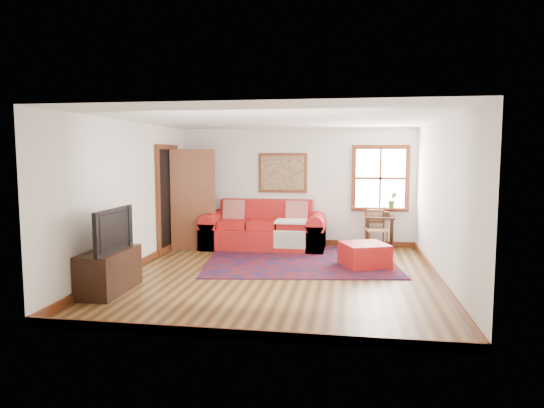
% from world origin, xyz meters
% --- Properties ---
extents(ground, '(5.50, 5.50, 0.00)m').
position_xyz_m(ground, '(0.00, 0.00, 0.00)').
color(ground, '#3F2611').
rests_on(ground, ground).
extents(room_envelope, '(5.04, 5.54, 2.52)m').
position_xyz_m(room_envelope, '(0.00, 0.02, 1.65)').
color(room_envelope, silver).
rests_on(room_envelope, ground).
extents(window, '(1.18, 0.20, 1.38)m').
position_xyz_m(window, '(1.78, 2.70, 1.31)').
color(window, white).
rests_on(window, ground).
extents(doorway, '(0.89, 1.08, 2.14)m').
position_xyz_m(doorway, '(-2.21, 1.78, 1.07)').
color(doorway, black).
rests_on(doorway, ground).
extents(framed_artwork, '(1.05, 0.07, 0.85)m').
position_xyz_m(framed_artwork, '(-0.30, 2.71, 1.55)').
color(framed_artwork, '#622C15').
rests_on(framed_artwork, ground).
extents(persian_rug, '(3.70, 3.13, 0.02)m').
position_xyz_m(persian_rug, '(0.24, 1.13, 0.01)').
color(persian_rug, '#530B0E').
rests_on(persian_rug, ground).
extents(red_leather_sofa, '(2.53, 1.04, 0.99)m').
position_xyz_m(red_leather_sofa, '(-0.62, 2.26, 0.33)').
color(red_leather_sofa, '#A41515').
rests_on(red_leather_sofa, ground).
extents(red_ottoman, '(0.94, 0.94, 0.41)m').
position_xyz_m(red_ottoman, '(1.39, 0.86, 0.21)').
color(red_ottoman, '#A41515').
rests_on(red_ottoman, ground).
extents(side_table, '(0.58, 0.43, 0.69)m').
position_xyz_m(side_table, '(1.74, 2.39, 0.57)').
color(side_table, black).
rests_on(side_table, ground).
extents(ladder_back_chair, '(0.48, 0.46, 0.90)m').
position_xyz_m(ladder_back_chair, '(1.66, 2.26, 0.48)').
color(ladder_back_chair, tan).
rests_on(ladder_back_chair, ground).
extents(media_cabinet, '(0.49, 1.10, 0.60)m').
position_xyz_m(media_cabinet, '(-2.24, -1.28, 0.30)').
color(media_cabinet, black).
rests_on(media_cabinet, ground).
extents(television, '(0.14, 1.05, 0.61)m').
position_xyz_m(television, '(-2.22, -1.35, 0.91)').
color(television, black).
rests_on(television, media_cabinet).
extents(candle_hurricane, '(0.12, 0.12, 0.18)m').
position_xyz_m(candle_hurricane, '(-2.19, -0.84, 0.69)').
color(candle_hurricane, silver).
rests_on(candle_hurricane, media_cabinet).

